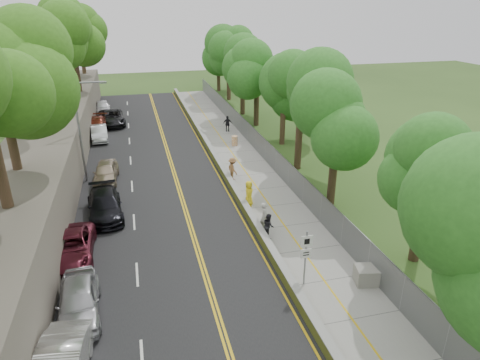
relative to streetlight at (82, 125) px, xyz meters
The scene contains 25 objects.
ground 18.08m from the streetlight, 53.23° to the right, with size 140.00×140.00×0.00m, color #33511E.
road 6.93m from the streetlight, 11.17° to the left, with size 11.20×66.00×0.04m, color black.
sidewalk 13.84m from the streetlight, ahead, with size 4.20×66.00×0.05m, color gray.
jersey_barrier 11.60m from the streetlight, ahead, with size 0.42×66.00×0.60m, color #C7DD3D.
rock_embankment 4.15m from the streetlight, 161.78° to the left, with size 5.00×66.00×4.00m, color #595147.
chainlink_fence 15.58m from the streetlight, ahead, with size 0.04×66.00×2.00m, color slate.
trees_embankment 6.46m from the streetlight, 158.49° to the left, with size 6.40×66.00×13.00m, color #41831F, non-canonical shape.
trees_fenceside 17.65m from the streetlight, ahead, with size 7.00×66.00×14.00m, color #378529, non-canonical shape.
streetlight is the anchor object (origin of this frame).
signpost 20.72m from the streetlight, 55.92° to the right, with size 0.62×0.09×3.10m.
construction_barrel 15.27m from the streetlight, 23.76° to the left, with size 0.58×0.58×0.95m, color orange.
concrete_block 23.40m from the streetlight, 50.13° to the right, with size 1.33×1.00×0.89m, color slate.
car_0 17.02m from the streetlight, 87.79° to the right, with size 1.86×4.63×1.58m, color #B0B0B5.
car_2 12.06m from the streetlight, 90.69° to the right, with size 2.28×4.94×1.37m, color maroon.
car_3 7.78m from the streetlight, 77.54° to the right, with size 2.17×5.33×1.55m, color black.
car_4 4.08m from the streetlight, 17.11° to the right, with size 1.80×4.48×1.53m, color tan.
car_5 11.79m from the streetlight, 88.41° to the left, with size 1.57×4.49×1.48m, color silver.
car_6 17.47m from the streetlight, 85.08° to the left, with size 2.75×5.97×1.66m, color black.
car_7 14.58m from the streetlight, 90.56° to the left, with size 2.22×5.45×1.58m, color maroon.
car_8 23.20m from the streetlight, 89.44° to the left, with size 1.87×4.64×1.58m, color silver.
painter_0 13.99m from the streetlight, 33.87° to the right, with size 0.91×0.59×1.85m, color yellow.
painter_1 16.19m from the streetlight, 44.70° to the right, with size 0.68×0.45×1.87m, color beige.
painter_2 16.88m from the streetlight, 47.01° to the right, with size 0.76×0.59×1.57m, color black.
painter_3 12.08m from the streetlight, 13.16° to the right, with size 1.19×0.69×1.85m, color #99673D.
person_far 17.97m from the streetlight, 37.94° to the left, with size 1.03×0.43×1.75m, color black.
Camera 1 is at (-6.61, -19.72, 13.49)m, focal length 32.00 mm.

